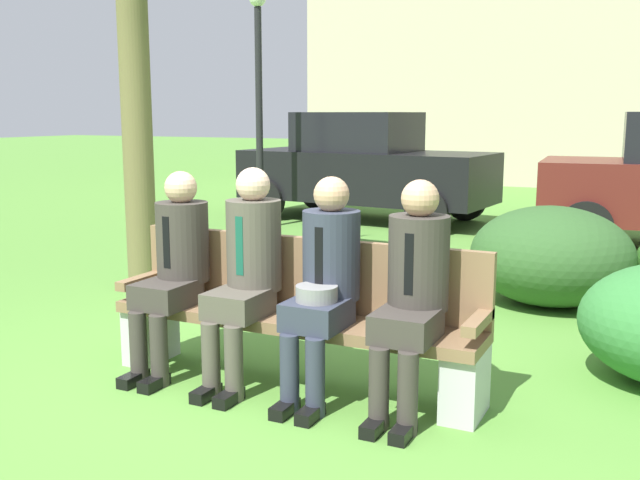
% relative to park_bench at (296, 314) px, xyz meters
% --- Properties ---
extents(ground_plane, '(80.00, 80.00, 0.00)m').
position_rel_park_bench_xyz_m(ground_plane, '(-0.30, -0.31, -0.44)').
color(ground_plane, '#518834').
extents(park_bench, '(2.37, 0.44, 0.90)m').
position_rel_park_bench_xyz_m(park_bench, '(0.00, 0.00, 0.00)').
color(park_bench, brown).
rests_on(park_bench, ground).
extents(seated_man_leftmost, '(0.34, 0.72, 1.30)m').
position_rel_park_bench_xyz_m(seated_man_leftmost, '(-0.81, -0.13, 0.29)').
color(seated_man_leftmost, '#38332D').
rests_on(seated_man_leftmost, ground).
extents(seated_man_centerleft, '(0.34, 0.72, 1.34)m').
position_rel_park_bench_xyz_m(seated_man_centerleft, '(-0.27, -0.13, 0.31)').
color(seated_man_centerleft, '#4C473D').
rests_on(seated_man_centerleft, ground).
extents(seated_man_centerright, '(0.34, 0.72, 1.30)m').
position_rel_park_bench_xyz_m(seated_man_centerright, '(0.26, -0.14, 0.29)').
color(seated_man_centerright, '#2D3342').
rests_on(seated_man_centerright, ground).
extents(seated_man_rightmost, '(0.34, 0.72, 1.30)m').
position_rel_park_bench_xyz_m(seated_man_rightmost, '(0.79, -0.13, 0.29)').
color(seated_man_rightmost, '#38332D').
rests_on(seated_man_rightmost, ground).
extents(shrub_mid_lawn, '(1.40, 1.28, 0.87)m').
position_rel_park_bench_xyz_m(shrub_mid_lawn, '(1.13, 2.63, -0.00)').
color(shrub_mid_lawn, '#2C5325').
rests_on(shrub_mid_lawn, ground).
extents(parked_car_near, '(4.03, 2.00, 1.68)m').
position_rel_park_bench_xyz_m(parked_car_near, '(-2.32, 6.73, 0.40)').
color(parked_car_near, black).
rests_on(parked_car_near, ground).
extents(street_lamp, '(0.24, 0.24, 3.36)m').
position_rel_park_bench_xyz_m(street_lamp, '(-3.34, 5.27, 1.64)').
color(street_lamp, black).
rests_on(street_lamp, ground).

